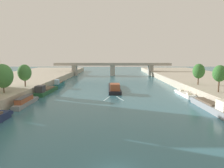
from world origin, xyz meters
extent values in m
cube|color=#B2A893|center=(-40.97, 55.00, 1.29)|extent=(36.00, 170.00, 2.58)
cube|color=#B2A893|center=(40.97, 55.00, 1.29)|extent=(36.00, 170.00, 2.58)
cube|color=black|center=(0.46, 50.10, 0.48)|extent=(4.20, 20.46, 0.96)
cube|color=black|center=(0.28, 60.64, 0.58)|extent=(3.68, 1.27, 0.84)
cube|color=black|center=(0.46, 50.10, 0.99)|extent=(4.28, 20.46, 0.06)
cube|color=#9E5133|center=(0.57, 43.17, 2.04)|extent=(2.96, 4.13, 2.03)
cube|color=black|center=(0.54, 45.22, 2.34)|extent=(2.31, 0.07, 0.57)
cube|color=brown|center=(0.42, 52.14, 1.20)|extent=(3.19, 10.65, 0.36)
cylinder|color=#232328|center=(1.14, 43.99, 1.57)|extent=(0.07, 0.07, 1.10)
cube|color=#A5D1DB|center=(1.86, 35.63, 0.01)|extent=(2.10, 5.84, 0.03)
cube|color=#A5D1DB|center=(-1.74, 35.57, 0.01)|extent=(1.90, 5.89, 0.03)
cube|color=#1E284C|center=(-21.23, 19.43, 0.77)|extent=(3.02, 1.31, 1.02)
cube|color=gray|center=(-20.92, 28.23, 0.46)|extent=(2.03, 10.97, 0.91)
cube|color=gray|center=(-21.01, 34.06, 0.55)|extent=(1.79, 1.23, 0.82)
cube|color=gray|center=(-20.92, 28.23, 0.94)|extent=(2.07, 10.97, 0.06)
cube|color=#9E5133|center=(-20.91, 27.69, 1.54)|extent=(1.64, 7.03, 1.13)
cube|color=#4C4C51|center=(-20.91, 27.69, 2.14)|extent=(1.75, 7.24, 0.08)
cylinder|color=#232328|center=(-20.59, 24.95, 1.52)|extent=(0.07, 0.07, 1.10)
cube|color=#235633|center=(-21.12, 43.71, 0.54)|extent=(3.38, 14.03, 1.08)
cube|color=#235633|center=(-20.91, 51.04, 0.65)|extent=(2.88, 1.31, 0.90)
cube|color=#235633|center=(-21.12, 43.71, 1.11)|extent=(3.44, 14.03, 0.06)
cube|color=#38383D|center=(-21.25, 38.97, 2.10)|extent=(2.32, 2.85, 1.93)
cube|color=black|center=(-21.21, 40.38, 2.39)|extent=(1.80, 0.08, 0.54)
cube|color=brown|center=(-21.08, 45.11, 1.32)|extent=(2.54, 7.32, 0.36)
cylinder|color=#232328|center=(-20.79, 39.52, 1.69)|extent=(0.07, 0.07, 1.10)
cube|color=#23666B|center=(-20.67, 57.79, 0.64)|extent=(2.22, 10.86, 1.28)
cube|color=#23666B|center=(-20.87, 63.54, 0.77)|extent=(1.80, 1.32, 1.01)
cube|color=#23666B|center=(-20.67, 57.79, 1.31)|extent=(2.25, 10.86, 0.06)
cube|color=#9EBCD6|center=(-20.55, 54.12, 2.20)|extent=(1.46, 2.21, 1.72)
cube|color=black|center=(-20.59, 55.21, 2.46)|extent=(1.11, 0.07, 0.48)
cube|color=brown|center=(-20.71, 58.87, 1.52)|extent=(1.63, 5.66, 0.36)
cylinder|color=#232328|center=(-20.29, 54.56, 1.89)|extent=(0.07, 0.07, 1.10)
cube|color=gray|center=(20.98, 23.99, 0.65)|extent=(2.73, 14.99, 1.29)
cube|color=gray|center=(20.91, 31.82, 0.77)|extent=(2.48, 1.29, 1.02)
cube|color=gray|center=(20.98, 23.99, 1.32)|extent=(2.78, 14.99, 0.06)
cube|color=beige|center=(21.02, 18.90, 2.32)|extent=(1.98, 3.01, 1.93)
cube|color=black|center=(21.01, 20.41, 2.61)|extent=(1.56, 0.04, 0.54)
cube|color=brown|center=(20.96, 25.49, 1.53)|extent=(2.09, 7.80, 0.36)
cylinder|color=#232328|center=(21.40, 19.50, 1.90)|extent=(0.07, 0.07, 1.10)
cube|color=silver|center=(21.13, 39.53, 0.46)|extent=(2.57, 10.85, 0.91)
cube|color=silver|center=(20.98, 45.28, 0.55)|extent=(2.20, 1.26, 0.82)
cube|color=silver|center=(21.13, 39.53, 0.94)|extent=(2.61, 10.85, 0.06)
cube|color=beige|center=(21.07, 41.91, 1.17)|extent=(1.16, 0.93, 0.40)
cube|color=beige|center=(21.21, 36.51, 1.21)|extent=(1.28, 1.13, 0.48)
cylinder|color=#232328|center=(21.56, 36.30, 1.52)|extent=(0.07, 0.07, 1.10)
cylinder|color=brown|center=(-26.96, 30.22, 3.87)|extent=(0.29, 0.29, 2.58)
ellipsoid|color=#427F3D|center=(-26.96, 30.22, 6.77)|extent=(4.75, 4.75, 5.86)
cylinder|color=brown|center=(-26.23, 40.63, 3.99)|extent=(0.37, 0.37, 2.82)
ellipsoid|color=#427F3D|center=(-26.23, 40.63, 6.73)|extent=(3.90, 3.90, 4.83)
cylinder|color=brown|center=(26.46, 31.35, 4.37)|extent=(0.36, 0.36, 3.58)
ellipsoid|color=#336B2D|center=(26.46, 31.35, 7.30)|extent=(3.34, 3.34, 4.15)
cylinder|color=brown|center=(27.06, 44.62, 4.08)|extent=(0.38, 0.38, 3.01)
ellipsoid|color=#336B2D|center=(27.06, 44.62, 6.87)|extent=(3.67, 3.67, 4.64)
cube|color=#9E998E|center=(0.00, 101.65, 6.26)|extent=(69.95, 4.40, 0.60)
cube|color=#9E998E|center=(0.00, 99.65, 7.01)|extent=(69.95, 0.30, 0.90)
cube|color=#9E998E|center=(0.00, 103.65, 7.01)|extent=(69.95, 0.30, 0.90)
cube|color=#9E998E|center=(-22.97, 101.65, 2.98)|extent=(2.80, 3.60, 5.96)
cube|color=#9E998E|center=(0.00, 101.65, 2.98)|extent=(2.80, 3.60, 5.96)
cube|color=#9E998E|center=(22.97, 101.65, 2.98)|extent=(2.80, 3.60, 5.96)
camera|label=1|loc=(-0.34, -17.60, 11.59)|focal=31.67mm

